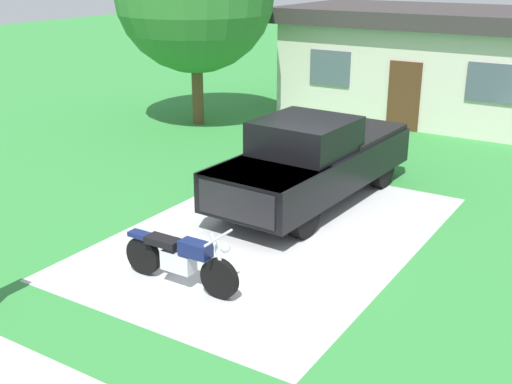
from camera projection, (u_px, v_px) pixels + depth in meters
name	position (u px, v px, depth m)	size (l,w,h in m)	color
ground_plane	(274.00, 235.00, 12.38)	(80.00, 80.00, 0.00)	#33863B
driveway_pad	(274.00, 234.00, 12.38)	(5.17, 7.73, 0.01)	#BABABA
motorcycle	(180.00, 259.00, 10.31)	(2.21, 0.70, 1.09)	black
pickup_truck	(315.00, 158.00, 13.84)	(2.27, 5.71, 1.90)	black
neighbor_house	(432.00, 61.00, 21.37)	(9.60, 5.60, 3.50)	beige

